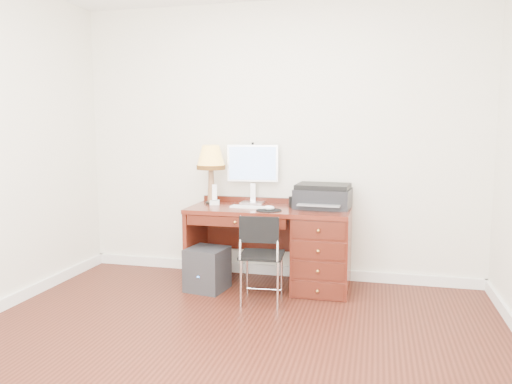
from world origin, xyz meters
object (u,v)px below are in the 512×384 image
(leg_lamp, at_px, (211,161))
(phone, at_px, (215,199))
(desk, at_px, (303,245))
(printer, at_px, (323,196))
(chair, at_px, (260,250))
(equipment_box, at_px, (207,269))
(monitor, at_px, (253,167))

(leg_lamp, relative_size, phone, 2.94)
(desk, relative_size, printer, 2.85)
(chair, height_order, equipment_box, chair)
(phone, xyz_separation_m, equipment_box, (0.03, -0.32, -0.61))
(leg_lamp, distance_m, chair, 1.11)
(monitor, bearing_deg, chair, -77.15)
(phone, distance_m, chair, 0.88)
(chair, distance_m, equipment_box, 0.67)
(printer, bearing_deg, desk, -143.27)
(printer, relative_size, equipment_box, 1.33)
(desk, xyz_separation_m, phone, (-0.88, 0.05, 0.39))
(phone, relative_size, chair, 0.25)
(monitor, height_order, phone, monitor)
(desk, distance_m, leg_lamp, 1.20)
(leg_lamp, relative_size, chair, 0.74)
(chair, xyz_separation_m, equipment_box, (-0.56, 0.24, -0.27))
(phone, bearing_deg, chair, -60.38)
(desk, height_order, phone, phone)
(desk, distance_m, equipment_box, 0.92)
(leg_lamp, distance_m, equipment_box, 1.04)
(phone, bearing_deg, leg_lamp, 128.68)
(leg_lamp, height_order, phone, leg_lamp)
(monitor, xyz_separation_m, printer, (0.70, -0.12, -0.25))
(desk, height_order, leg_lamp, leg_lamp)
(leg_lamp, height_order, chair, leg_lamp)
(chair, relative_size, equipment_box, 1.96)
(monitor, height_order, printer, monitor)
(printer, distance_m, chair, 0.86)
(monitor, xyz_separation_m, leg_lamp, (-0.38, -0.15, 0.06))
(printer, height_order, equipment_box, printer)
(leg_lamp, bearing_deg, monitor, 21.21)
(printer, bearing_deg, monitor, 173.52)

